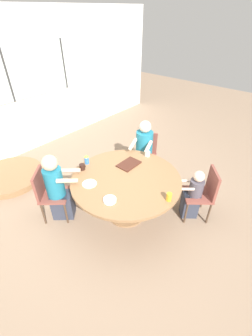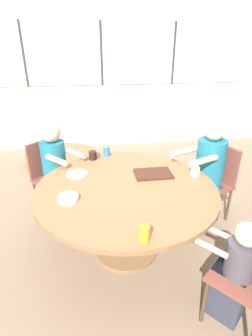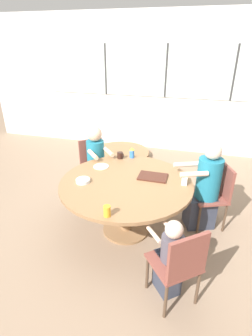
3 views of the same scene
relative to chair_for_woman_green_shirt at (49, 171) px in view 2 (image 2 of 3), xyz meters
name	(u,v)px [view 2 (image 2 of 3)]	position (x,y,z in m)	size (l,w,h in m)	color
ground_plane	(126,250)	(0.79, -0.86, -0.51)	(16.00, 16.00, 0.00)	#8C725B
wall_back_with_windows	(102,70)	(0.79, 2.16, 0.91)	(8.40, 0.08, 2.80)	silver
dining_table	(126,198)	(0.79, -0.86, 0.09)	(1.59, 1.59, 0.72)	olive
chair_for_woman_green_shirt	(49,171)	(0.00, 0.00, 0.00)	(0.57, 0.57, 0.86)	brown
chair_for_man_blue_shirt	(216,177)	(1.87, -0.42, 0.00)	(0.52, 0.52, 0.86)	brown
person_woman_green_shirt	(57,173)	(0.11, -0.12, 0.02)	(0.52, 0.54, 1.12)	#333847
person_man_blue_shirt	(206,178)	(1.72, -0.48, 0.02)	(0.61, 0.48, 1.17)	#333847
person_toddler	(233,275)	(1.43, -1.64, -0.11)	(0.40, 0.42, 0.85)	#333847
food_tray_dark	(153,174)	(1.08, -0.67, 0.22)	(0.35, 0.24, 0.02)	#472319
coffee_mug	(93,155)	(0.52, -0.22, 0.26)	(0.09, 0.08, 0.09)	black
sippy_cup	(106,149)	(0.67, -0.15, 0.29)	(0.07, 0.07, 0.15)	blue
juice_glass	(144,234)	(0.80, -1.57, 0.27)	(0.07, 0.07, 0.11)	gold
milk_carton_small	(195,171)	(1.46, -0.74, 0.26)	(0.06, 0.06, 0.09)	silver
bowl_white_shallow	(68,198)	(0.30, -1.01, 0.23)	(0.17, 0.17, 0.04)	silver
plate_tortillas	(77,174)	(0.36, -0.56, 0.22)	(0.20, 0.20, 0.01)	beige
folded_table_stack	(63,158)	(0.01, 1.42, -0.45)	(1.23, 1.23, 0.12)	olive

